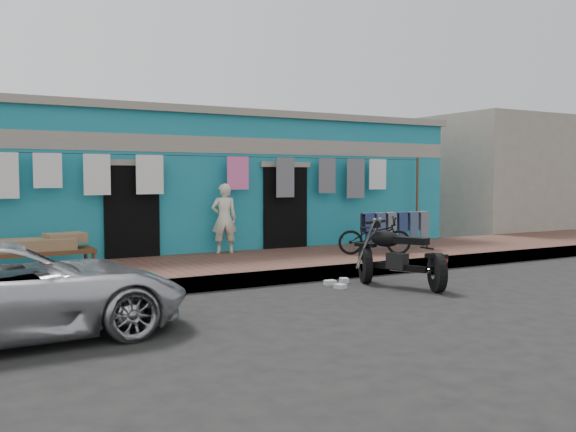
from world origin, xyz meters
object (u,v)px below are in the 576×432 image
object	(u,v)px
jeans_rack	(395,231)
car	(7,289)
seated_person	(224,218)
bicycle	(375,231)
charpoy	(43,253)
motorcycle	(400,255)

from	to	relation	value
jeans_rack	car	bearing A→B (deg)	-159.56
seated_person	jeans_rack	bearing A→B (deg)	171.47
bicycle	charpoy	world-z (taller)	bicycle
seated_person	charpoy	size ratio (longest dim) A/B	0.83
car	jeans_rack	world-z (taller)	car
bicycle	jeans_rack	distance (m)	0.87
seated_person	bicycle	world-z (taller)	seated_person
bicycle	motorcycle	world-z (taller)	bicycle
seated_person	motorcycle	bearing A→B (deg)	124.96
charpoy	motorcycle	bearing A→B (deg)	-31.97
motorcycle	charpoy	bearing A→B (deg)	126.46
motorcycle	bicycle	bearing A→B (deg)	41.29
seated_person	charpoy	bearing A→B (deg)	23.56
seated_person	jeans_rack	distance (m)	3.74
bicycle	jeans_rack	world-z (taller)	bicycle
car	seated_person	size ratio (longest dim) A/B	2.80
charpoy	jeans_rack	bearing A→B (deg)	-5.97
car	motorcycle	bearing A→B (deg)	-88.54
car	seated_person	distance (m)	6.30
car	motorcycle	distance (m)	6.07
car	jeans_rack	xyz separation A→B (m)	(7.97, 2.97, 0.10)
car	seated_person	world-z (taller)	seated_person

